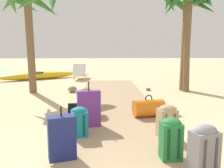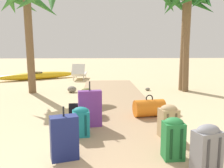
# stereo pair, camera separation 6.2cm
# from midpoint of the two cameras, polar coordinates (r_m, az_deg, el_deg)

# --- Properties ---
(ground_plane) EXTENTS (60.00, 60.00, 0.00)m
(ground_plane) POSITION_cam_midpoint_polar(r_m,az_deg,el_deg) (5.52, 1.02, -7.83)
(ground_plane) COLOR #D1BA8C
(boardwalk) EXTENTS (1.95, 9.30, 0.08)m
(boardwalk) POSITION_cam_midpoint_polar(r_m,az_deg,el_deg) (6.41, 0.43, -5.13)
(boardwalk) COLOR tan
(boardwalk) RESTS_ON ground
(backpack_tan) EXTENTS (0.33, 0.30, 0.55)m
(backpack_tan) POSITION_cam_midpoint_polar(r_m,az_deg,el_deg) (4.16, 12.74, -8.28)
(backpack_tan) COLOR tan
(backpack_tan) RESTS_ON boardwalk
(backpack_olive) EXTENTS (0.32, 0.27, 0.49)m
(backpack_olive) POSITION_cam_midpoint_polar(r_m,az_deg,el_deg) (6.05, -6.34, -3.14)
(backpack_olive) COLOR olive
(backpack_olive) RESTS_ON boardwalk
(suitcase_navy) EXTENTS (0.40, 0.29, 0.72)m
(suitcase_navy) POSITION_cam_midpoint_polar(r_m,az_deg,el_deg) (3.35, -11.71, -12.30)
(suitcase_navy) COLOR navy
(suitcase_navy) RESTS_ON boardwalk
(backpack_green) EXTENTS (0.28, 0.26, 0.57)m
(backpack_green) POSITION_cam_midpoint_polar(r_m,az_deg,el_deg) (3.39, 13.72, -12.09)
(backpack_green) COLOR #237538
(backpack_green) RESTS_ON boardwalk
(backpack_teal) EXTENTS (0.31, 0.29, 0.50)m
(backpack_teal) POSITION_cam_midpoint_polar(r_m,az_deg,el_deg) (4.15, -7.78, -8.58)
(backpack_teal) COLOR #197A7F
(backpack_teal) RESTS_ON boardwalk
(backpack_grey) EXTENTS (0.37, 0.30, 0.61)m
(backpack_grey) POSITION_cam_midpoint_polar(r_m,az_deg,el_deg) (3.10, 20.93, -13.99)
(backpack_grey) COLOR slate
(backpack_grey) RESTS_ON boardwalk
(duffel_bag_black) EXTENTS (0.66, 0.38, 0.43)m
(duffel_bag_black) POSITION_cam_midpoint_polar(r_m,az_deg,el_deg) (5.21, -6.94, -6.15)
(duffel_bag_black) COLOR black
(duffel_bag_black) RESTS_ON boardwalk
(suitcase_purple) EXTENTS (0.45, 0.23, 0.86)m
(suitcase_purple) POSITION_cam_midpoint_polar(r_m,az_deg,el_deg) (4.59, -5.60, -5.78)
(suitcase_purple) COLOR #6B2D84
(suitcase_purple) RESTS_ON boardwalk
(duffel_bag_orange) EXTENTS (0.70, 0.46, 0.48)m
(duffel_bag_orange) POSITION_cam_midpoint_polar(r_m,az_deg,el_deg) (5.33, 8.41, -5.59)
(duffel_bag_orange) COLOR orange
(duffel_bag_orange) RESTS_ON boardwalk
(palm_tree_near_left) EXTENTS (2.00, 2.15, 3.60)m
(palm_tree_near_left) POSITION_cam_midpoint_polar(r_m,az_deg,el_deg) (8.78, -18.81, 16.18)
(palm_tree_near_left) COLOR brown
(palm_tree_near_left) RESTS_ON ground
(palm_tree_near_right) EXTENTS (2.29, 2.13, 3.68)m
(palm_tree_near_right) POSITION_cam_midpoint_polar(r_m,az_deg,el_deg) (9.14, 17.38, 17.09)
(palm_tree_near_right) COLOR brown
(palm_tree_near_right) RESTS_ON ground
(palm_tree_far_right) EXTENTS (1.98, 2.11, 3.85)m
(palm_tree_far_right) POSITION_cam_midpoint_polar(r_m,az_deg,el_deg) (9.23, 16.86, 16.77)
(palm_tree_far_right) COLOR brown
(palm_tree_far_right) RESTS_ON ground
(lounge_chair) EXTENTS (0.66, 1.57, 0.78)m
(lounge_chair) POSITION_cam_midpoint_polar(r_m,az_deg,el_deg) (11.94, -7.82, 2.60)
(lounge_chair) COLOR white
(lounge_chair) RESTS_ON ground
(kayak) EXTENTS (3.70, 2.40, 0.37)m
(kayak) POSITION_cam_midpoint_polar(r_m,az_deg,el_deg) (12.50, -17.27, 1.88)
(kayak) COLOR gold
(kayak) RESTS_ON ground
(rock_left_mid) EXTENTS (0.38, 0.39, 0.22)m
(rock_left_mid) POSITION_cam_midpoint_polar(r_m,az_deg,el_deg) (8.63, -9.63, -1.21)
(rock_left_mid) COLOR gray
(rock_left_mid) RESTS_ON ground
(rock_right_near) EXTENTS (0.46, 0.42, 0.21)m
(rock_right_near) POSITION_cam_midpoint_polar(r_m,az_deg,el_deg) (5.88, 13.19, -5.96)
(rock_right_near) COLOR slate
(rock_right_near) RESTS_ON ground
(rock_right_mid) EXTENTS (0.26, 0.26, 0.10)m
(rock_right_mid) POSITION_cam_midpoint_polar(r_m,az_deg,el_deg) (8.95, 8.19, -1.19)
(rock_right_mid) COLOR gray
(rock_right_mid) RESTS_ON ground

